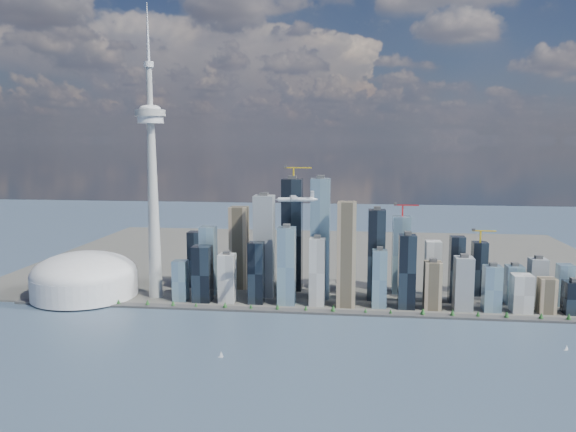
# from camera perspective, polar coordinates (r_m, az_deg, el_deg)

# --- Properties ---
(ground) EXTENTS (4000.00, 4000.00, 0.00)m
(ground) POSITION_cam_1_polar(r_m,az_deg,el_deg) (779.73, 0.37, -15.27)
(ground) COLOR #364D60
(ground) RESTS_ON ground
(seawall) EXTENTS (1100.00, 22.00, 4.00)m
(seawall) POSITION_cam_1_polar(r_m,az_deg,el_deg) (1012.99, 1.95, -9.68)
(seawall) COLOR #383838
(seawall) RESTS_ON ground
(land) EXTENTS (1400.00, 900.00, 3.00)m
(land) POSITION_cam_1_polar(r_m,az_deg,el_deg) (1447.86, 3.43, -4.40)
(land) COLOR #4C4C47
(land) RESTS_ON ground
(shoreline_trees) EXTENTS (960.53, 7.20, 8.80)m
(shoreline_trees) POSITION_cam_1_polar(r_m,az_deg,el_deg) (1010.99, 1.95, -9.31)
(shoreline_trees) COLOR #3F2D1E
(shoreline_trees) RESTS_ON seawall
(skyscraper_cluster) EXTENTS (736.00, 142.00, 251.60)m
(skyscraper_cluster) POSITION_cam_1_polar(r_m,az_deg,el_deg) (1074.75, 5.53, -4.51)
(skyscraper_cluster) COLOR black
(skyscraper_cluster) RESTS_ON land
(needle_tower) EXTENTS (56.00, 56.00, 550.50)m
(needle_tower) POSITION_cam_1_polar(r_m,az_deg,el_deg) (1093.71, -13.62, 3.89)
(needle_tower) COLOR #AEADA8
(needle_tower) RESTS_ON land
(dome_stadium) EXTENTS (200.00, 200.00, 86.00)m
(dome_stadium) POSITION_cam_1_polar(r_m,az_deg,el_deg) (1169.11, -19.97, -5.88)
(dome_stadium) COLOR white
(dome_stadium) RESTS_ON land
(airplane) EXTENTS (70.70, 62.75, 17.25)m
(airplane) POSITION_cam_1_polar(r_m,az_deg,el_deg) (925.42, 0.85, 1.74)
(airplane) COLOR silver
(airplane) RESTS_ON ground
(sailboat_west) EXTENTS (7.51, 2.34, 10.41)m
(sailboat_west) POSITION_cam_1_polar(r_m,az_deg,el_deg) (820.71, -6.82, -13.87)
(sailboat_west) COLOR silver
(sailboat_west) RESTS_ON ground
(sailboat_east) EXTENTS (6.46, 2.58, 8.92)m
(sailboat_east) POSITION_cam_1_polar(r_m,az_deg,el_deg) (934.41, 26.43, -11.95)
(sailboat_east) COLOR silver
(sailboat_east) RESTS_ON ground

